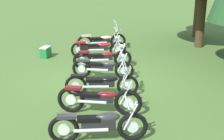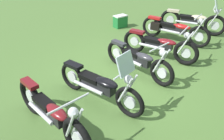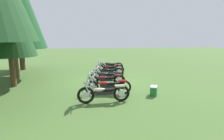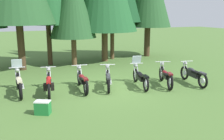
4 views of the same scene
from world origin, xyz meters
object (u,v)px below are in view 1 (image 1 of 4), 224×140
(motorcycle_0, at_px, (102,41))
(picnic_cooler, at_px, (46,52))
(motorcycle_1, at_px, (97,48))
(motorcycle_6, at_px, (99,125))
(motorcycle_3, at_px, (103,67))
(motorcycle_5, at_px, (100,99))
(motorcycle_2, at_px, (103,58))
(motorcycle_4, at_px, (103,82))

(motorcycle_0, relative_size, picnic_cooler, 3.97)
(motorcycle_1, bearing_deg, motorcycle_6, -90.91)
(motorcycle_0, height_order, picnic_cooler, motorcycle_0)
(motorcycle_6, bearing_deg, motorcycle_0, 86.69)
(motorcycle_3, distance_m, motorcycle_5, 2.77)
(motorcycle_5, bearing_deg, motorcycle_6, -80.61)
(motorcycle_3, height_order, motorcycle_6, motorcycle_6)
(motorcycle_0, xyz_separation_m, motorcycle_2, (2.64, -0.46, -0.04))
(motorcycle_0, distance_m, motorcycle_5, 6.62)
(motorcycle_2, xyz_separation_m, motorcycle_4, (2.66, -0.50, 0.02))
(motorcycle_1, distance_m, motorcycle_5, 5.39)
(motorcycle_0, bearing_deg, motorcycle_2, -100.85)
(picnic_cooler, bearing_deg, motorcycle_4, 19.80)
(motorcycle_2, relative_size, motorcycle_5, 1.03)
(motorcycle_5, bearing_deg, motorcycle_2, 97.78)
(motorcycle_0, xyz_separation_m, motorcycle_3, (3.80, -0.67, -0.05))
(motorcycle_4, xyz_separation_m, motorcycle_5, (1.19, -0.31, -0.01))
(motorcycle_1, relative_size, motorcycle_2, 1.03)
(motorcycle_2, relative_size, motorcycle_6, 1.01)
(picnic_cooler, bearing_deg, motorcycle_0, 103.47)
(motorcycle_5, relative_size, motorcycle_6, 0.98)
(motorcycle_1, xyz_separation_m, motorcycle_2, (1.46, -0.03, -0.01))
(motorcycle_0, xyz_separation_m, motorcycle_5, (6.50, -1.28, -0.02))
(motorcycle_3, xyz_separation_m, motorcycle_6, (4.10, -0.86, 0.03))
(motorcycle_2, distance_m, motorcycle_4, 2.71)
(motorcycle_2, height_order, picnic_cooler, motorcycle_2)
(motorcycle_1, xyz_separation_m, picnic_cooler, (-0.55, -2.21, -0.21))
(motorcycle_4, xyz_separation_m, picnic_cooler, (-4.67, -1.68, -0.22))
(motorcycle_3, bearing_deg, motorcycle_1, 104.44)
(motorcycle_4, relative_size, picnic_cooler, 3.78)
(motorcycle_1, distance_m, motorcycle_6, 6.81)
(motorcycle_4, distance_m, motorcycle_5, 1.23)
(motorcycle_5, xyz_separation_m, picnic_cooler, (-5.87, -1.37, -0.21))
(motorcycle_0, xyz_separation_m, motorcycle_1, (1.18, -0.43, -0.03))
(motorcycle_3, relative_size, motorcycle_4, 0.94)
(motorcycle_1, bearing_deg, motorcycle_2, -82.77)
(motorcycle_4, bearing_deg, motorcycle_2, 90.42)
(motorcycle_2, xyz_separation_m, motorcycle_5, (3.85, -0.82, 0.02))
(motorcycle_2, bearing_deg, picnic_cooler, 142.60)
(motorcycle_3, relative_size, motorcycle_6, 0.93)
(motorcycle_6, height_order, picnic_cooler, motorcycle_6)
(picnic_cooler, bearing_deg, motorcycle_3, 31.97)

